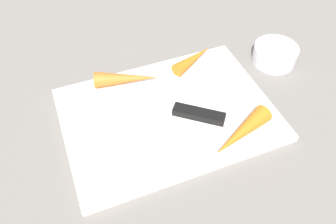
# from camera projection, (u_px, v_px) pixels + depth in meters

# --- Properties ---
(ground_plane) EXTENTS (1.40, 1.40, 0.00)m
(ground_plane) POSITION_uv_depth(u_px,v_px,m) (168.00, 116.00, 0.60)
(ground_plane) COLOR slate
(cutting_board) EXTENTS (0.36, 0.26, 0.01)m
(cutting_board) POSITION_uv_depth(u_px,v_px,m) (168.00, 114.00, 0.60)
(cutting_board) COLOR silver
(cutting_board) RESTS_ON ground_plane
(knife) EXTENTS (0.17, 0.14, 0.01)m
(knife) POSITION_uv_depth(u_px,v_px,m) (191.00, 113.00, 0.59)
(knife) COLOR #B7B7BC
(knife) RESTS_ON cutting_board
(carrot_medium) EXTENTS (0.12, 0.07, 0.03)m
(carrot_medium) POSITION_uv_depth(u_px,v_px,m) (127.00, 79.00, 0.63)
(carrot_medium) COLOR orange
(carrot_medium) RESTS_ON cutting_board
(carrot_longest) EXTENTS (0.12, 0.07, 0.03)m
(carrot_longest) POSITION_uv_depth(u_px,v_px,m) (241.00, 133.00, 0.54)
(carrot_longest) COLOR orange
(carrot_longest) RESTS_ON cutting_board
(carrot_shortest) EXTENTS (0.10, 0.06, 0.03)m
(carrot_shortest) POSITION_uv_depth(u_px,v_px,m) (193.00, 59.00, 0.67)
(carrot_shortest) COLOR orange
(carrot_shortest) RESTS_ON cutting_board
(small_bowl) EXTENTS (0.09, 0.09, 0.04)m
(small_bowl) POSITION_uv_depth(u_px,v_px,m) (275.00, 54.00, 0.69)
(small_bowl) COLOR silver
(small_bowl) RESTS_ON ground_plane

